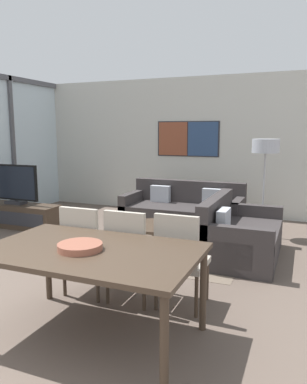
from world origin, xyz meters
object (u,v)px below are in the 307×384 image
object	(u,v)px
dining_chair_centre	(130,252)
sofa_main	(184,213)
coffee_table	(157,231)
sofa_side	(237,237)
dining_chair_left	(86,246)
floor_lamp	(266,151)
tv_console	(17,215)
dining_table	(91,257)
dining_chair_right	(180,256)
television	(15,185)
fruit_bowl	(80,246)

from	to	relation	value
dining_chair_centre	sofa_main	bearing A→B (deg)	97.44
coffee_table	sofa_side	bearing A→B (deg)	5.79
sofa_side	dining_chair_left	xyz separation A→B (m)	(-1.25, -1.82, 0.26)
sofa_main	floor_lamp	distance (m)	1.75
tv_console	dining_chair_left	world-z (taller)	dining_chair_left
sofa_main	coffee_table	size ratio (longest dim) A/B	2.48
dining_table	floor_lamp	bearing A→B (deg)	75.55
sofa_side	dining_chair_right	xyz separation A→B (m)	(-0.25, -1.75, 0.26)
television	dining_chair_centre	distance (m)	3.78
sofa_side	dining_chair_right	world-z (taller)	dining_chair_right
fruit_bowl	floor_lamp	bearing A→B (deg)	74.88
sofa_main	dining_chair_left	world-z (taller)	dining_chair_left
television	dining_chair_right	xyz separation A→B (m)	(3.72, -1.90, -0.24)
coffee_table	floor_lamp	bearing A→B (deg)	43.87
floor_lamp	sofa_side	bearing A→B (deg)	-100.06
coffee_table	fruit_bowl	xyz separation A→B (m)	(0.33, -2.48, 0.53)
sofa_side	dining_chair_centre	size ratio (longest dim) A/B	1.64
dining_table	dining_chair_centre	bearing A→B (deg)	90.00
sofa_side	dining_chair_right	bearing A→B (deg)	172.02
sofa_side	dining_table	xyz separation A→B (m)	(-0.75, -2.53, 0.43)
tv_console	coffee_table	size ratio (longest dim) A/B	2.01
dining_chair_left	dining_chair_centre	size ratio (longest dim) A/B	1.00
television	dining_chair_left	bearing A→B (deg)	-35.97
dining_table	sofa_side	bearing A→B (deg)	73.56
sofa_side	coffee_table	xyz separation A→B (m)	(-1.14, -0.12, 0.01)
sofa_main	floor_lamp	size ratio (longest dim) A/B	1.30
dining_table	dining_chair_right	xyz separation A→B (m)	(0.50, 0.78, -0.18)
dining_chair_centre	dining_chair_right	world-z (taller)	same
tv_console	dining_chair_right	distance (m)	4.19
dining_table	dining_chair_left	distance (m)	0.89
sofa_main	floor_lamp	world-z (taller)	floor_lamp
sofa_main	dining_chair_left	xyz separation A→B (m)	(-0.11, -3.01, 0.26)
dining_table	sofa_main	bearing A→B (deg)	96.01
fruit_bowl	floor_lamp	distance (m)	3.95
television	dining_table	xyz separation A→B (m)	(3.22, -2.68, -0.06)
television	floor_lamp	distance (m)	4.35
dining_chair_left	dining_table	bearing A→B (deg)	-54.70
fruit_bowl	dining_chair_right	bearing A→B (deg)	56.05
tv_console	floor_lamp	distance (m)	4.46
fruit_bowl	dining_table	bearing A→B (deg)	43.57
floor_lamp	dining_table	bearing A→B (deg)	-104.45
dining_chair_right	sofa_side	bearing A→B (deg)	82.02
tv_console	coffee_table	xyz separation A→B (m)	(2.83, -0.26, 0.07)
sofa_main	dining_chair_centre	xyz separation A→B (m)	(0.39, -2.99, 0.26)
tv_console	television	world-z (taller)	television
television	floor_lamp	bearing A→B (deg)	13.86
dining_chair_centre	dining_chair_right	bearing A→B (deg)	6.22
sofa_side	dining_table	size ratio (longest dim) A/B	0.90
dining_chair_right	fruit_bowl	xyz separation A→B (m)	(-0.56, -0.84, 0.28)
tv_console	television	xyz separation A→B (m)	(0.00, 0.00, 0.56)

